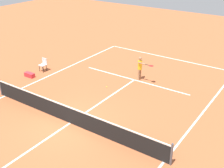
{
  "coord_description": "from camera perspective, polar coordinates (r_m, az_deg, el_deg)",
  "views": [
    {
      "loc": [
        -8.97,
        9.21,
        8.25
      ],
      "look_at": [
        -0.07,
        -3.68,
        0.8
      ],
      "focal_mm": 46.86,
      "sensor_mm": 36.0,
      "label": 1
    }
  ],
  "objects": [
    {
      "name": "ground_plane",
      "position": [
        15.28,
        -8.16,
        -7.54
      ],
      "size": [
        60.0,
        60.0,
        0.0
      ],
      "primitive_type": "plane",
      "color": "#AD5933"
    },
    {
      "name": "court_lines",
      "position": [
        15.27,
        -8.17,
        -7.53
      ],
      "size": [
        10.63,
        23.6,
        0.01
      ],
      "color": "white",
      "rests_on": "ground"
    },
    {
      "name": "tennis_ball",
      "position": [
        18.75,
        -1.03,
        -0.56
      ],
      "size": [
        0.07,
        0.07,
        0.07
      ],
      "primitive_type": "sphere",
      "color": "#CCE033",
      "rests_on": "ground"
    },
    {
      "name": "courtside_chair_mid",
      "position": [
        21.62,
        -13.25,
        3.82
      ],
      "size": [
        0.44,
        0.46,
        0.95
      ],
      "color": "#262626",
      "rests_on": "ground"
    },
    {
      "name": "player_serving",
      "position": [
        19.52,
        5.58,
        3.42
      ],
      "size": [
        1.25,
        0.6,
        1.64
      ],
      "rotation": [
        0.0,
        0.0,
        1.53
      ],
      "color": "#9E704C",
      "rests_on": "ground"
    },
    {
      "name": "tennis_net",
      "position": [
        15.01,
        -8.28,
        -5.95
      ],
      "size": [
        11.23,
        0.1,
        1.07
      ],
      "color": "#4C4C51",
      "rests_on": "ground"
    },
    {
      "name": "equipment_bag",
      "position": [
        20.99,
        -15.79,
        1.73
      ],
      "size": [
        0.76,
        0.32,
        0.3
      ],
      "primitive_type": "cube",
      "color": "red",
      "rests_on": "ground"
    }
  ]
}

